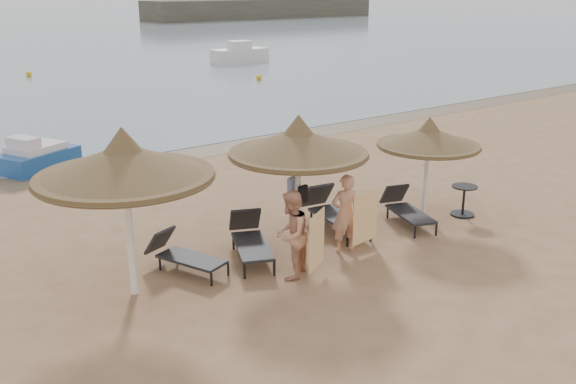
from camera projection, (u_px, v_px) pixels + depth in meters
name	position (u px, v px, depth m)	size (l,w,h in m)	color
ground	(300.00, 267.00, 12.86)	(160.00, 160.00, 0.00)	#9F7754
wet_sand_strip	(115.00, 166.00, 19.99)	(200.00, 1.60, 0.01)	brown
palapa_left	(124.00, 163.00, 11.01)	(3.15, 3.15, 3.12)	white
palapa_center	(298.00, 143.00, 13.13)	(2.93, 2.93, 2.90)	white
palapa_right	(429.00, 138.00, 15.16)	(2.47, 2.47, 2.45)	white
lounger_far_left	(182.00, 254.00, 12.65)	(1.14, 1.81, 0.77)	black
lounger_near_left	(250.00, 238.00, 13.29)	(1.38, 2.04, 0.87)	black
lounger_near_right	(332.00, 211.00, 14.82)	(0.98, 2.13, 0.92)	black
lounger_far_right	(406.00, 208.00, 15.17)	(1.15, 1.89, 0.80)	black
side_table	(463.00, 201.00, 15.66)	(0.62, 0.62, 0.75)	black
person_left	(291.00, 228.00, 12.16)	(0.93, 0.60, 2.02)	tan
person_right	(345.00, 207.00, 13.33)	(0.91, 0.59, 1.98)	tan
towel_left	(317.00, 240.00, 12.17)	(0.71, 0.42, 1.13)	orange
towel_right	(365.00, 218.00, 13.42)	(0.78, 0.11, 1.10)	orange
bag_patterned	(293.00, 186.00, 13.57)	(0.34, 0.23, 0.41)	silver
bag_dark	(303.00, 194.00, 13.34)	(0.27, 0.17, 0.37)	black
pedal_boat	(36.00, 157.00, 19.53)	(2.68, 2.22, 1.08)	#1B498E
buoy_mid	(29.00, 74.00, 39.00)	(0.35, 0.35, 0.35)	gold
buoy_right	(259.00, 78.00, 37.58)	(0.34, 0.34, 0.34)	gold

